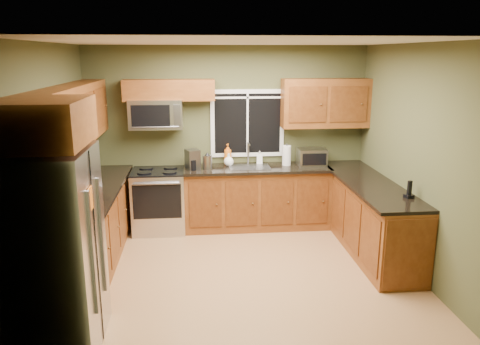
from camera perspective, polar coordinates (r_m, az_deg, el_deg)
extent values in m
plane|color=#9E7146|center=(5.84, -0.17, -11.87)|extent=(4.20, 4.20, 0.00)
plane|color=white|center=(5.24, -0.19, 15.66)|extent=(4.20, 4.20, 0.00)
plane|color=#454829|center=(7.14, -1.51, 4.40)|extent=(4.20, 0.00, 4.20)
plane|color=#454829|center=(3.66, 2.42, -5.23)|extent=(4.20, 0.00, 4.20)
plane|color=#454829|center=(5.60, -22.10, 0.59)|extent=(0.00, 3.60, 3.60)
plane|color=#454829|center=(5.95, 20.41, 1.50)|extent=(0.00, 3.60, 3.60)
cube|color=white|center=(7.12, 0.91, 6.01)|extent=(1.12, 0.03, 1.02)
cube|color=black|center=(7.11, 0.92, 5.99)|extent=(1.00, 0.01, 0.90)
cube|color=white|center=(7.11, 0.93, 5.99)|extent=(0.03, 0.01, 0.90)
cube|color=white|center=(7.06, 0.94, 9.12)|extent=(1.00, 0.01, 0.03)
cube|color=brown|center=(6.22, -17.45, -6.38)|extent=(0.60, 2.65, 0.90)
cube|color=black|center=(6.07, -17.55, -2.22)|extent=(0.65, 2.65, 0.04)
cube|color=brown|center=(7.10, 2.06, -3.13)|extent=(2.17, 0.60, 0.90)
cube|color=black|center=(6.95, 2.12, 0.51)|extent=(2.17, 0.65, 0.04)
cube|color=brown|center=(6.56, 15.30, -5.15)|extent=(0.60, 2.50, 0.90)
cube|color=#5A2C10|center=(5.48, 19.92, -9.42)|extent=(0.56, 0.02, 0.82)
cube|color=black|center=(6.41, 15.36, -1.19)|extent=(0.65, 2.50, 0.04)
cube|color=brown|center=(5.92, -19.75, 6.52)|extent=(0.33, 2.65, 0.72)
cube|color=brown|center=(6.88, -8.63, 9.92)|extent=(1.30, 0.33, 0.30)
cube|color=brown|center=(7.16, 10.35, 8.32)|extent=(1.30, 0.33, 0.72)
cube|color=brown|center=(4.15, -23.16, 5.62)|extent=(0.72, 0.90, 0.38)
cube|color=#B7B7BC|center=(4.44, -21.73, -8.91)|extent=(0.72, 0.90, 1.80)
cube|color=slate|center=(4.16, -17.58, -9.42)|extent=(0.03, 0.04, 1.10)
cube|color=slate|center=(4.52, -16.55, -7.41)|extent=(0.03, 0.04, 1.10)
cube|color=black|center=(4.36, -17.06, -8.98)|extent=(0.01, 0.02, 1.78)
cube|color=orange|center=(4.09, -17.77, -3.08)|extent=(0.01, 0.14, 0.20)
cube|color=#B7B7BC|center=(7.05, -9.84, -3.49)|extent=(0.76, 0.65, 0.90)
cube|color=black|center=(6.92, -9.99, 0.10)|extent=(0.76, 0.64, 0.03)
cube|color=black|center=(6.70, -10.07, -3.53)|extent=(0.68, 0.02, 0.50)
cylinder|color=slate|center=(6.61, -10.19, -1.35)|extent=(0.64, 0.04, 0.04)
cylinder|color=black|center=(6.80, -11.60, -0.01)|extent=(0.20, 0.20, 0.01)
cylinder|color=black|center=(6.77, -8.57, 0.06)|extent=(0.20, 0.20, 0.01)
cylinder|color=black|center=(7.07, -11.37, 0.54)|extent=(0.20, 0.20, 0.01)
cylinder|color=black|center=(7.04, -8.46, 0.61)|extent=(0.20, 0.20, 0.01)
cube|color=#B7B7BC|center=(6.91, -10.21, 7.03)|extent=(0.76, 0.38, 0.42)
cube|color=black|center=(6.72, -10.85, 6.81)|extent=(0.54, 0.01, 0.30)
cube|color=slate|center=(6.69, -7.67, 6.90)|extent=(0.10, 0.01, 0.30)
cylinder|color=slate|center=(6.72, -10.29, 5.45)|extent=(0.66, 0.02, 0.02)
cube|color=slate|center=(6.94, 1.17, 0.61)|extent=(0.60, 0.42, 0.02)
cylinder|color=#B7B7BC|center=(7.10, 0.99, 2.37)|extent=(0.03, 0.03, 0.34)
cylinder|color=#B7B7BC|center=(6.99, 1.07, 3.52)|extent=(0.03, 0.18, 0.03)
cube|color=#B7B7BC|center=(7.10, 8.74, 1.87)|extent=(0.42, 0.32, 0.26)
cube|color=black|center=(6.94, 9.06, 1.59)|extent=(0.35, 0.02, 0.18)
cube|color=slate|center=(6.83, -5.80, 1.61)|extent=(0.24, 0.26, 0.29)
cylinder|color=black|center=(6.77, -5.79, 0.91)|extent=(0.14, 0.14, 0.15)
cylinder|color=#B7B7BC|center=(6.82, -4.00, 1.26)|extent=(0.17, 0.17, 0.20)
cone|color=black|center=(6.79, -4.02, 2.25)|extent=(0.12, 0.12, 0.06)
cylinder|color=white|center=(7.07, 5.70, 2.08)|extent=(0.15, 0.15, 0.30)
cylinder|color=slate|center=(7.04, 5.73, 3.35)|extent=(0.02, 0.02, 0.04)
imported|color=orange|center=(7.07, -1.50, 2.23)|extent=(0.16, 0.16, 0.32)
imported|color=white|center=(7.15, 2.41, 1.86)|extent=(0.10, 0.10, 0.19)
imported|color=white|center=(7.02, -1.38, 1.58)|extent=(0.18, 0.18, 0.19)
cube|color=black|center=(5.81, 19.89, -2.72)|extent=(0.11, 0.11, 0.04)
cube|color=black|center=(5.78, 19.97, -1.75)|extent=(0.05, 0.04, 0.16)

